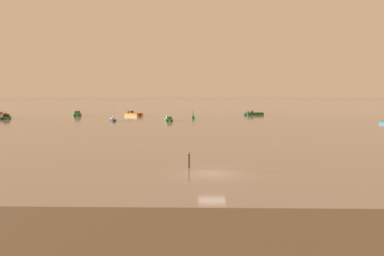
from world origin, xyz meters
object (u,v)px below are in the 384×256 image
(motorboat_moored_6, at_px, (77,115))
(mooring_post_right, at_px, (189,160))
(sailboat_moored_0, at_px, (1,114))
(motorboat_moored_1, at_px, (132,115))
(sailboat_moored_1, at_px, (113,120))
(motorboat_moored_4, at_px, (6,118))
(motorboat_moored_5, at_px, (169,120))
(channel_buoy, at_px, (193,117))
(motorboat_moored_3, at_px, (251,114))

(motorboat_moored_6, distance_m, mooring_post_right, 87.28)
(sailboat_moored_0, distance_m, motorboat_moored_1, 39.98)
(mooring_post_right, bearing_deg, sailboat_moored_1, 108.69)
(sailboat_moored_1, height_order, motorboat_moored_4, sailboat_moored_1)
(sailboat_moored_0, height_order, motorboat_moored_6, sailboat_moored_0)
(motorboat_moored_5, bearing_deg, motorboat_moored_1, -162.62)
(motorboat_moored_1, relative_size, motorboat_moored_4, 1.28)
(channel_buoy, height_order, mooring_post_right, channel_buoy)
(sailboat_moored_0, bearing_deg, motorboat_moored_1, 118.24)
(sailboat_moored_1, relative_size, motorboat_moored_6, 0.80)
(sailboat_moored_0, distance_m, motorboat_moored_4, 18.95)
(motorboat_moored_4, height_order, motorboat_moored_5, motorboat_moored_4)
(channel_buoy, bearing_deg, motorboat_moored_1, 146.57)
(mooring_post_right, bearing_deg, motorboat_moored_3, 79.08)
(motorboat_moored_6, bearing_deg, sailboat_moored_0, -118.68)
(motorboat_moored_5, bearing_deg, motorboat_moored_4, -111.79)
(channel_buoy, bearing_deg, motorboat_moored_5, -125.05)
(motorboat_moored_3, distance_m, motorboat_moored_5, 32.88)
(sailboat_moored_0, xyz_separation_m, sailboat_moored_1, (38.83, -21.85, 0.01))
(sailboat_moored_0, relative_size, motorboat_moored_1, 0.78)
(motorboat_moored_4, bearing_deg, motorboat_moored_3, -82.03)
(motorboat_moored_1, distance_m, mooring_post_right, 83.73)
(motorboat_moored_5, bearing_deg, motorboat_moored_3, 120.91)
(motorboat_moored_1, height_order, motorboat_moored_6, motorboat_moored_6)
(motorboat_moored_4, xyz_separation_m, mooring_post_right, (50.07, -66.52, 0.44))
(motorboat_moored_6, bearing_deg, channel_buoy, 51.64)
(mooring_post_right, bearing_deg, motorboat_moored_6, 113.91)
(motorboat_moored_5, distance_m, motorboat_moored_6, 34.19)
(motorboat_moored_1, distance_m, motorboat_moored_6, 15.89)
(motorboat_moored_4, relative_size, mooring_post_right, 3.05)
(motorboat_moored_4, bearing_deg, motorboat_moored_5, -104.42)
(motorboat_moored_1, height_order, channel_buoy, channel_buoy)
(channel_buoy, xyz_separation_m, mooring_post_right, (1.05, -69.20, 0.26))
(channel_buoy, distance_m, mooring_post_right, 69.20)
(sailboat_moored_1, bearing_deg, sailboat_moored_0, -136.32)
(motorboat_moored_1, bearing_deg, motorboat_moored_4, 67.66)
(motorboat_moored_1, xyz_separation_m, sailboat_moored_1, (-1.12, -20.30, -0.08))
(motorboat_moored_6, xyz_separation_m, mooring_post_right, (35.37, -79.79, 0.35))
(sailboat_moored_0, distance_m, mooring_post_right, 102.09)
(motorboat_moored_5, height_order, mooring_post_right, mooring_post_right)
(sailboat_moored_1, relative_size, mooring_post_right, 3.23)
(sailboat_moored_1, bearing_deg, motorboat_moored_5, 72.26)
(motorboat_moored_3, xyz_separation_m, motorboat_moored_5, (-23.12, -23.37, -0.03))
(motorboat_moored_5, xyz_separation_m, motorboat_moored_6, (-28.51, 18.88, 0.09))
(motorboat_moored_1, height_order, motorboat_moored_3, motorboat_moored_1)
(motorboat_moored_1, distance_m, motorboat_moored_5, 24.11)
(motorboat_moored_4, relative_size, channel_buoy, 2.23)
(motorboat_moored_3, distance_m, mooring_post_right, 85.84)
(sailboat_moored_0, relative_size, channel_buoy, 2.23)
(motorboat_moored_6, relative_size, channel_buoy, 2.94)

